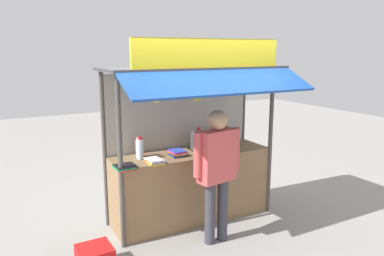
# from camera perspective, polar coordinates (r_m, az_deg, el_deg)

# --- Properties ---
(ground_plane) EXTENTS (20.00, 20.00, 0.00)m
(ground_plane) POSITION_cam_1_polar(r_m,az_deg,el_deg) (5.58, 0.00, -13.44)
(ground_plane) COLOR gray
(stall_counter) EXTENTS (2.25, 0.63, 0.97)m
(stall_counter) POSITION_cam_1_polar(r_m,az_deg,el_deg) (5.39, 0.00, -8.75)
(stall_counter) COLOR olive
(stall_counter) RESTS_ON ground
(stall_structure) EXTENTS (2.45, 1.41, 2.51)m
(stall_structure) POSITION_cam_1_polar(r_m,az_deg,el_deg) (5.16, -0.25, 2.04)
(stall_structure) COLOR #4C4742
(stall_structure) RESTS_ON ground
(water_bottle_front_right) EXTENTS (0.07, 0.07, 0.27)m
(water_bottle_front_right) POSITION_cam_1_polar(r_m,az_deg,el_deg) (5.04, -8.11, -3.01)
(water_bottle_front_right) COLOR silver
(water_bottle_front_right) RESTS_ON stall_counter
(water_bottle_mid_left) EXTENTS (0.09, 0.09, 0.31)m
(water_bottle_mid_left) POSITION_cam_1_polar(r_m,az_deg,el_deg) (5.42, 0.98, -1.64)
(water_bottle_mid_left) COLOR silver
(water_bottle_mid_left) RESTS_ON stall_counter
(water_bottle_rear_center) EXTENTS (0.06, 0.06, 0.22)m
(water_bottle_rear_center) POSITION_cam_1_polar(r_m,az_deg,el_deg) (5.54, 3.70, -1.80)
(water_bottle_rear_center) COLOR silver
(water_bottle_rear_center) RESTS_ON stall_counter
(water_bottle_back_right) EXTENTS (0.08, 0.08, 0.30)m
(water_bottle_back_right) POSITION_cam_1_polar(r_m,az_deg,el_deg) (4.94, -7.87, -3.13)
(water_bottle_back_right) COLOR silver
(water_bottle_back_right) RESTS_ON stall_counter
(water_bottle_front_left) EXTENTS (0.08, 0.08, 0.28)m
(water_bottle_front_left) POSITION_cam_1_polar(r_m,az_deg,el_deg) (5.74, 5.10, -1.06)
(water_bottle_front_left) COLOR silver
(water_bottle_front_left) RESTS_ON stall_counter
(water_bottle_left) EXTENTS (0.08, 0.08, 0.28)m
(water_bottle_left) POSITION_cam_1_polar(r_m,az_deg,el_deg) (5.34, 0.20, -1.99)
(water_bottle_left) COLOR silver
(water_bottle_left) RESTS_ON stall_counter
(magazine_stack_far_right) EXTENTS (0.21, 0.25, 0.07)m
(magazine_stack_far_right) POSITION_cam_1_polar(r_m,az_deg,el_deg) (5.08, -2.23, -3.82)
(magazine_stack_far_right) COLOR black
(magazine_stack_far_right) RESTS_ON stall_counter
(magazine_stack_right) EXTENTS (0.27, 0.27, 0.04)m
(magazine_stack_right) POSITION_cam_1_polar(r_m,az_deg,el_deg) (4.60, -10.15, -5.86)
(magazine_stack_right) COLOR red
(magazine_stack_right) RESTS_ON stall_counter
(magazine_stack_mid_right) EXTENTS (0.22, 0.29, 0.05)m
(magazine_stack_mid_right) POSITION_cam_1_polar(r_m,az_deg,el_deg) (4.79, -5.65, -4.98)
(magazine_stack_mid_right) COLOR yellow
(magazine_stack_mid_right) RESTS_ON stall_counter
(banana_bunch_inner_left) EXTENTS (0.10, 0.10, 0.24)m
(banana_bunch_inner_left) POSITION_cam_1_polar(r_m,az_deg,el_deg) (5.00, 7.48, 5.81)
(banana_bunch_inner_left) COLOR #332D23
(banana_bunch_rightmost) EXTENTS (0.11, 0.10, 0.26)m
(banana_bunch_rightmost) POSITION_cam_1_polar(r_m,az_deg,el_deg) (4.40, -5.43, 4.91)
(banana_bunch_rightmost) COLOR #332D23
(banana_bunch_leftmost) EXTENTS (0.11, 0.10, 0.28)m
(banana_bunch_leftmost) POSITION_cam_1_polar(r_m,az_deg,el_deg) (4.64, 0.80, 5.01)
(banana_bunch_leftmost) COLOR #332D23
(vendor_person) EXTENTS (0.64, 0.28, 1.68)m
(vendor_person) POSITION_cam_1_polar(r_m,az_deg,el_deg) (4.59, 3.80, -5.55)
(vendor_person) COLOR #383842
(vendor_person) RESTS_ON ground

